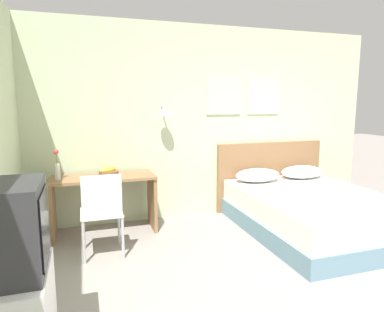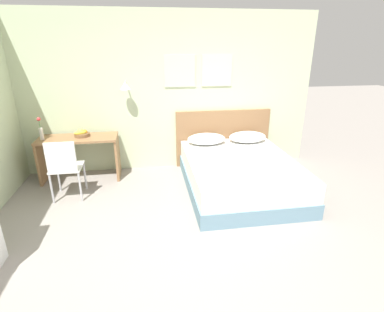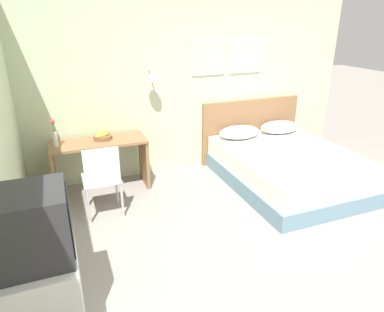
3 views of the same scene
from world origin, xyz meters
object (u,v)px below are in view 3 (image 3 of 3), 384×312
object	(u,v)px
fruit_bowl	(102,136)
flower_vase	(55,136)
pillow_right	(280,127)
headboard	(250,130)
folded_towel_mid_bed	(330,170)
desk	(100,156)
television	(34,226)
tv_stand	(47,295)
desk_chair	(102,176)
bed	(287,168)
folded_towel_near_foot	(297,158)
pillow_left	(239,132)

from	to	relation	value
fruit_bowl	flower_vase	size ratio (longest dim) A/B	0.67
pillow_right	fruit_bowl	size ratio (longest dim) A/B	2.73
headboard	folded_towel_mid_bed	distance (m)	1.82
desk	television	size ratio (longest dim) A/B	2.40
flower_vase	folded_towel_mid_bed	bearing A→B (deg)	-26.37
tv_stand	television	xyz separation A→B (m)	(0.00, 0.00, 0.60)
folded_towel_mid_bed	desk_chair	world-z (taller)	desk_chair
flower_vase	television	xyz separation A→B (m)	(-0.16, -2.18, 0.07)
bed	fruit_bowl	size ratio (longest dim) A/B	8.59
television	bed	bearing A→B (deg)	24.53
pillow_right	television	xyz separation A→B (m)	(-3.52, -2.21, 0.34)
folded_towel_mid_bed	fruit_bowl	size ratio (longest dim) A/B	1.30
pillow_right	flower_vase	size ratio (longest dim) A/B	1.84
pillow_right	flower_vase	distance (m)	3.37
headboard	television	xyz separation A→B (m)	(-3.16, -2.50, 0.43)
fruit_bowl	folded_towel_near_foot	bearing A→B (deg)	-26.18
desk	tv_stand	world-z (taller)	desk
bed	flower_vase	xyz separation A→B (m)	(-3.00, 0.74, 0.61)
bed	fruit_bowl	bearing A→B (deg)	161.24
folded_towel_near_foot	television	distance (m)	3.27
television	desk_chair	bearing A→B (deg)	67.98
flower_vase	pillow_right	bearing A→B (deg)	0.60
bed	folded_towel_near_foot	bearing A→B (deg)	-110.72
desk_chair	flower_vase	distance (m)	0.87
television	headboard	bearing A→B (deg)	38.39
bed	pillow_left	size ratio (longest dim) A/B	3.15
folded_towel_near_foot	folded_towel_mid_bed	xyz separation A→B (m)	(0.14, -0.45, 0.00)
bed	folded_towel_near_foot	xyz separation A→B (m)	(-0.12, -0.31, 0.28)
folded_towel_mid_bed	desk	xyz separation A→B (m)	(-2.50, 1.54, -0.02)
bed	pillow_left	xyz separation A→B (m)	(-0.37, 0.77, 0.34)
desk	pillow_left	bearing A→B (deg)	-0.26
headboard	folded_towel_mid_bed	world-z (taller)	headboard
bed	desk_chair	bearing A→B (deg)	178.41
pillow_left	desk_chair	distance (m)	2.29
pillow_right	television	bearing A→B (deg)	-147.86
headboard	television	bearing A→B (deg)	-141.61
pillow_right	fruit_bowl	world-z (taller)	fruit_bowl
pillow_right	tv_stand	size ratio (longest dim) A/B	0.97
bed	fruit_bowl	distance (m)	2.60
television	desk	bearing A→B (deg)	73.05
bed	television	world-z (taller)	television
headboard	desk	bearing A→B (deg)	-173.62
pillow_left	television	size ratio (longest dim) A/B	1.27
bed	folded_towel_mid_bed	xyz separation A→B (m)	(0.02, -0.76, 0.28)
folded_towel_near_foot	television	xyz separation A→B (m)	(-3.04, -1.13, 0.40)
pillow_left	desk_chair	xyz separation A→B (m)	(-2.18, -0.70, -0.06)
bed	desk	world-z (taller)	desk
tv_stand	television	size ratio (longest dim) A/B	1.32
desk_chair	fruit_bowl	distance (m)	0.80
folded_towel_mid_bed	desk_chair	xyz separation A→B (m)	(-2.57, 0.83, 0.00)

